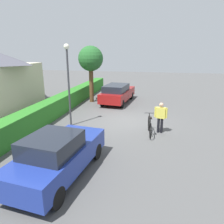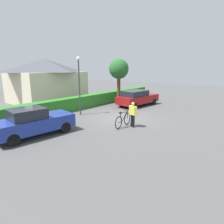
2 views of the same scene
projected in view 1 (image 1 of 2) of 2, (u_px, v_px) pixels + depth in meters
name	position (u px, v px, depth m)	size (l,w,h in m)	color
ground_plane	(127.00, 121.00, 12.28)	(60.00, 60.00, 0.00)	#4F4F4F
hedge_row	(53.00, 108.00, 13.06)	(21.89, 0.90, 1.10)	#2B7424
parked_car_near	(58.00, 155.00, 6.71)	(4.18, 2.05, 1.54)	navy
parked_car_far	(118.00, 93.00, 16.49)	(4.64, 2.21, 1.48)	maroon
bicycle	(150.00, 126.00, 10.29)	(1.84, 0.50, 0.99)	black
person_rider	(161.00, 116.00, 10.33)	(0.28, 0.63, 1.56)	black
street_lamp	(68.00, 75.00, 10.82)	(0.28, 0.28, 4.34)	#38383D
tree_kerbside	(91.00, 60.00, 16.06)	(1.92, 1.92, 4.38)	brown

